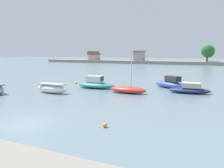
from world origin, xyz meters
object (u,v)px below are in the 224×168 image
Objects in this scene: moored_boat_1 at (52,88)px; moored_boat_2 at (96,84)px; mooring_buoy_0 at (76,82)px; mooring_buoy_2 at (105,125)px; moored_boat_3 at (128,90)px; moored_boat_5 at (190,89)px; moored_boat_4 at (170,83)px.

moored_boat_2 is at bearing 64.09° from moored_boat_1.
mooring_buoy_2 is (13.33, -16.64, -0.06)m from mooring_buoy_0.
mooring_buoy_2 is at bearing -75.27° from moored_boat_3.
moored_boat_5 is at bearing 25.14° from moored_boat_3.
moored_boat_1 is 0.90× the size of moored_boat_5.
moored_boat_3 is at bearing 103.43° from mooring_buoy_2.
moored_boat_3 is 13.19× the size of mooring_buoy_0.
moored_boat_3 reaches higher than mooring_buoy_2.
moored_boat_4 is at bearing 129.21° from moored_boat_5.
moored_boat_2 reaches higher than moored_boat_1.
moored_boat_1 is at bearing -121.89° from moored_boat_2.
moored_boat_5 is 16.74× the size of mooring_buoy_2.
moored_boat_4 is 18.59m from mooring_buoy_2.
moored_boat_2 is 1.01× the size of moored_boat_3.
moored_boat_5 is 15.90m from mooring_buoy_2.
mooring_buoy_0 is 1.38× the size of mooring_buoy_2.
mooring_buoy_2 is at bearing -61.94° from moored_boat_2.
moored_boat_2 is 10.41m from moored_boat_4.
moored_boat_3 is at bearing -159.81° from moored_boat_5.
mooring_buoy_0 is (-1.87, 8.11, -0.36)m from moored_boat_1.
mooring_buoy_2 is at bearing -33.34° from moored_boat_1.
moored_boat_5 reaches higher than mooring_buoy_2.
mooring_buoy_2 is at bearing -64.20° from moored_boat_4.
moored_boat_3 reaches higher than moored_boat_4.
mooring_buoy_2 is (11.46, -8.53, -0.42)m from moored_boat_1.
moored_boat_4 is (12.50, 10.02, 0.07)m from moored_boat_1.
moored_boat_4 is at bearing 58.59° from moored_boat_3.
moored_boat_5 is 12.10× the size of mooring_buoy_0.
moored_boat_4 is at bearing 22.83° from moored_boat_2.
moored_boat_3 is 12.69m from mooring_buoy_2.
moored_boat_2 is (3.10, 5.54, 0.02)m from moored_boat_1.
mooring_buoy_0 is (-17.29, 1.24, -0.29)m from moored_boat_5.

